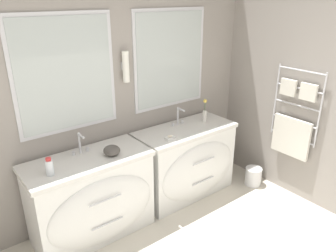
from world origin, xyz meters
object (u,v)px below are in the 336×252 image
Objects in this scene: amenity_bowl at (111,151)px; flower_vase at (205,113)px; vanity_right at (187,162)px; toiletry_bottle at (49,167)px; vanity_left at (93,198)px; waste_bin at (253,176)px.

amenity_bowl is 1.29m from flower_vase.
amenity_bowl is 0.57× the size of flower_vase.
flower_vase reaches higher than amenity_bowl.
vanity_right is 4.23× the size of flower_vase.
toiletry_bottle is 0.58m from amenity_bowl.
vanity_left and vanity_right have the same top height.
vanity_left is at bearing -177.94° from flower_vase.
vanity_right is at bearing -170.08° from flower_vase.
flower_vase is (1.87, 0.11, 0.03)m from toiletry_bottle.
flower_vase reaches higher than vanity_left.
vanity_right reaches higher than waste_bin.
vanity_left is 7.31× the size of toiletry_bottle.
toiletry_bottle reaches higher than vanity_right.
flower_vase reaches higher than toiletry_bottle.
vanity_left is 1.59m from flower_vase.
toiletry_bottle is 0.71× the size of waste_bin.
toiletry_bottle is at bearing -171.68° from vanity_left.
waste_bin is (1.77, -0.32, -0.77)m from amenity_bowl.
toiletry_bottle is at bearing -176.70° from flower_vase.
flower_vase is (1.29, 0.10, 0.06)m from amenity_bowl.
waste_bin is at bearing -10.32° from amenity_bowl.
vanity_right is 1.08m from amenity_bowl.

